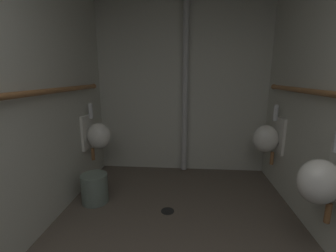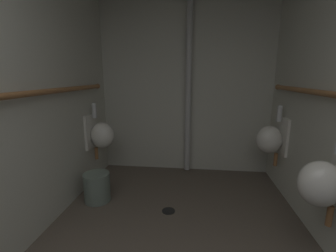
{
  "view_description": "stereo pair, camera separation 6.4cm",
  "coord_description": "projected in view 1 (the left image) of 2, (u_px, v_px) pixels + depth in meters",
  "views": [
    {
      "loc": [
        0.07,
        0.07,
        1.41
      ],
      "look_at": [
        -0.08,
        1.94,
        0.99
      ],
      "focal_mm": 24.58,
      "sensor_mm": 36.0,
      "label": 1
    },
    {
      "loc": [
        0.14,
        0.07,
        1.41
      ],
      "look_at": [
        -0.08,
        1.94,
        0.99
      ],
      "focal_mm": 24.58,
      "sensor_mm": 36.0,
      "label": 2
    }
  ],
  "objects": [
    {
      "name": "urinal_right_mid",
      "position": [
        322.0,
        180.0,
        1.68
      ],
      "size": [
        0.32,
        0.3,
        0.76
      ],
      "color": "silver"
    },
    {
      "name": "urinal_right_far",
      "position": [
        267.0,
        138.0,
        2.82
      ],
      "size": [
        0.32,
        0.3,
        0.76
      ],
      "color": "silver"
    },
    {
      "name": "standpipe_back_wall",
      "position": [
        185.0,
        83.0,
        3.2
      ],
      "size": [
        0.08,
        0.08,
        2.55
      ],
      "primitive_type": "cylinder",
      "color": "#B2B2B2",
      "rests_on": "ground"
    },
    {
      "name": "wall_left",
      "position": [
        10.0,
        90.0,
        1.72
      ],
      "size": [
        0.06,
        3.53,
        2.6
      ],
      "primitive_type": "cube",
      "color": "beige",
      "rests_on": "ground"
    },
    {
      "name": "floor_drain",
      "position": [
        168.0,
        211.0,
        2.43
      ],
      "size": [
        0.14,
        0.14,
        0.01
      ],
      "primitive_type": "cylinder",
      "color": "black",
      "rests_on": "ground"
    },
    {
      "name": "urinal_left_mid",
      "position": [
        97.0,
        135.0,
        2.96
      ],
      "size": [
        0.32,
        0.3,
        0.76
      ],
      "color": "silver"
    },
    {
      "name": "wall_back",
      "position": [
        182.0,
        83.0,
        3.31
      ],
      "size": [
        2.55,
        0.06,
        2.6
      ],
      "primitive_type": "cube",
      "color": "beige",
      "rests_on": "ground"
    },
    {
      "name": "supply_pipe_left",
      "position": [
        20.0,
        95.0,
        1.7
      ],
      "size": [
        0.06,
        2.8,
        0.06
      ],
      "color": "#936038"
    },
    {
      "name": "waste_bin",
      "position": [
        95.0,
        188.0,
        2.59
      ],
      "size": [
        0.29,
        0.29,
        0.33
      ],
      "primitive_type": "cylinder",
      "color": "slate",
      "rests_on": "ground"
    }
  ]
}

